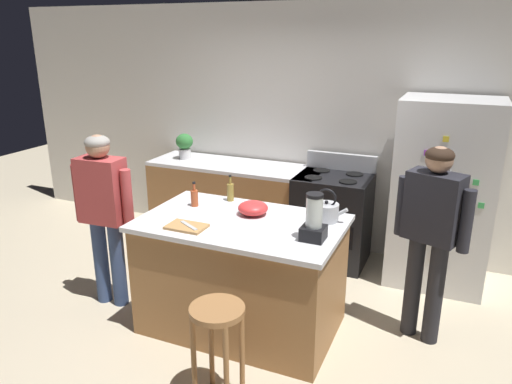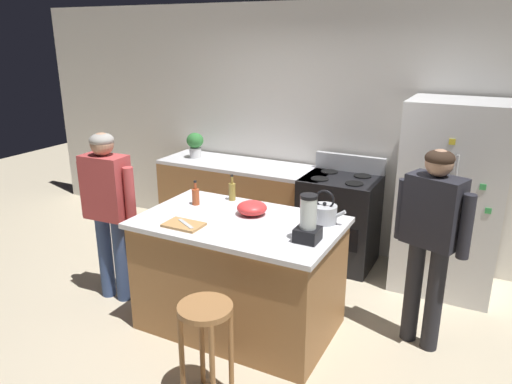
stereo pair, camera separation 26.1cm
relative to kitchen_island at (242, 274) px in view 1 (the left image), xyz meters
name	(u,v)px [view 1 (the left image)]	position (x,y,z in m)	size (l,w,h in m)	color
ground_plane	(242,325)	(0.00, 0.00, -0.48)	(14.00, 14.00, 0.00)	beige
back_wall	(314,129)	(0.00, 1.95, 0.87)	(8.00, 0.10, 2.70)	silver
kitchen_island	(242,274)	(0.00, 0.00, 0.00)	(1.61, 0.99, 0.95)	#9E6B3D
back_counter_run	(236,204)	(-0.80, 1.55, 0.00)	(2.00, 0.64, 0.95)	#9E6B3D
refrigerator	(443,194)	(1.43, 1.50, 0.43)	(0.90, 0.73, 1.81)	silver
stove_range	(332,218)	(0.36, 1.52, 0.01)	(0.76, 0.65, 1.13)	black
person_by_island_left	(104,205)	(-1.26, -0.13, 0.47)	(0.59, 0.24, 1.57)	#384C7A
person_by_sink_right	(431,227)	(1.40, 0.43, 0.49)	(0.59, 0.34, 1.59)	#26262B
bar_stool	(218,330)	(0.24, -0.87, 0.07)	(0.36, 0.36, 0.72)	#9E6B3D
potted_plant	(185,144)	(-1.46, 1.55, 0.65)	(0.20, 0.20, 0.30)	silver
blender_appliance	(314,220)	(0.63, -0.12, 0.62)	(0.17, 0.17, 0.35)	black
bottle_vinegar	(230,191)	(-0.29, 0.40, 0.56)	(0.06, 0.06, 0.24)	olive
bottle_cooking_sauce	(194,197)	(-0.51, 0.16, 0.55)	(0.06, 0.06, 0.22)	#B24C26
mixing_bowl	(253,208)	(0.03, 0.17, 0.53)	(0.25, 0.25, 0.11)	red
tea_kettle	(326,211)	(0.62, 0.27, 0.55)	(0.28, 0.20, 0.27)	#B7BABF
cutting_board	(187,227)	(-0.32, -0.30, 0.49)	(0.30, 0.20, 0.02)	#B7844C
chef_knife	(189,225)	(-0.30, -0.30, 0.50)	(0.22, 0.03, 0.01)	#B7BABF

